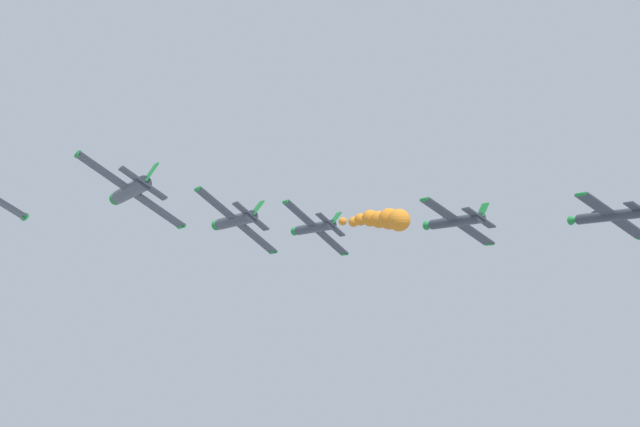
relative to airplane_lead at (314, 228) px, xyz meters
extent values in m
cylinder|color=#333842|center=(-0.02, -0.18, -0.02)|extent=(1.54, 9.00, 1.54)
cone|color=#1E8438|center=(-0.02, 4.92, -0.02)|extent=(1.47, 1.20, 1.47)
cube|color=#333842|center=(-0.08, -0.58, -0.10)|extent=(7.37, 1.90, 5.79)
cylinder|color=#1E8438|center=(-3.71, -0.58, 2.72)|extent=(0.51, 1.40, 0.51)
cylinder|color=#1E8438|center=(3.55, -0.58, -2.93)|extent=(0.51, 1.40, 0.51)
cube|color=#333842|center=(0.01, -4.18, 0.02)|extent=(3.11, 1.20, 2.47)
cube|color=#1E8438|center=(0.57, -4.28, 0.74)|extent=(1.09, 1.10, 1.35)
ellipsoid|color=black|center=(0.29, 1.62, 0.37)|extent=(1.06, 2.20, 1.04)
sphere|color=orange|center=(-0.08, -7.35, 0.11)|extent=(0.87, 0.87, 0.87)
sphere|color=orange|center=(0.07, -9.51, -0.10)|extent=(1.06, 1.06, 1.06)
sphere|color=orange|center=(-0.27, -11.68, -0.06)|extent=(1.25, 1.25, 1.25)
sphere|color=orange|center=(-0.33, -13.85, -0.11)|extent=(1.66, 1.66, 1.66)
sphere|color=orange|center=(-0.55, -16.02, -0.42)|extent=(1.67, 1.67, 1.67)
sphere|color=orange|center=(-0.73, -18.18, -0.55)|extent=(2.00, 2.00, 2.00)
sphere|color=orange|center=(-0.96, -20.35, -0.85)|extent=(2.05, 2.05, 2.05)
cylinder|color=#333842|center=(-13.51, -11.92, -0.68)|extent=(1.54, 9.00, 1.54)
cone|color=#1E8438|center=(-13.51, -6.82, -0.68)|extent=(1.46, 1.20, 1.46)
cube|color=#333842|center=(-13.57, -12.32, -0.76)|extent=(7.46, 1.90, 5.68)
cylinder|color=#1E8438|center=(-17.24, -12.32, 2.01)|extent=(0.50, 1.40, 0.50)
cylinder|color=#1E8438|center=(-9.89, -12.32, -3.52)|extent=(0.50, 1.40, 0.50)
cube|color=#333842|center=(-13.48, -15.92, -0.64)|extent=(3.14, 1.20, 2.43)
cube|color=#1E8438|center=(-12.92, -16.02, 0.09)|extent=(1.07, 1.10, 1.36)
ellipsoid|color=black|center=(-13.21, -10.12, -0.28)|extent=(1.06, 2.20, 1.04)
cylinder|color=#333842|center=(11.06, -11.84, 0.17)|extent=(1.49, 9.00, 1.49)
cone|color=#1E8438|center=(11.06, -6.74, 0.17)|extent=(1.42, 1.20, 1.42)
cube|color=#333842|center=(11.01, -12.24, 0.08)|extent=(8.17, 1.90, 4.56)
cylinder|color=#1E8438|center=(6.97, -12.24, 2.28)|extent=(0.49, 1.40, 0.49)
cylinder|color=#1E8438|center=(15.05, -12.24, -2.12)|extent=(0.49, 1.40, 0.49)
cube|color=#333842|center=(11.08, -15.84, 0.21)|extent=(3.42, 1.20, 1.97)
cube|color=#1E8438|center=(11.52, -15.94, 1.02)|extent=(0.89, 1.10, 1.47)
ellipsoid|color=black|center=(11.30, -10.04, 0.60)|extent=(1.04, 2.20, 1.00)
cylinder|color=#333842|center=(-25.37, -22.32, 0.27)|extent=(1.52, 9.00, 1.52)
cone|color=#1E8438|center=(-25.37, -17.22, 0.27)|extent=(1.44, 1.20, 1.44)
cube|color=#333842|center=(-25.43, -22.72, 0.18)|extent=(7.85, 1.90, 5.10)
cylinder|color=#1E8438|center=(-29.31, -22.72, 2.66)|extent=(0.50, 1.40, 0.50)
cylinder|color=#1E8438|center=(-21.55, -22.72, -2.29)|extent=(0.50, 1.40, 0.50)
cube|color=#333842|center=(-25.35, -26.32, 0.31)|extent=(3.30, 1.20, 2.20)
cube|color=#1E8438|center=(-24.85, -26.42, 1.08)|extent=(0.98, 1.10, 1.42)
ellipsoid|color=black|center=(-25.11, -20.52, 0.69)|extent=(1.05, 2.20, 1.02)
cylinder|color=#333842|center=(23.52, -21.14, 0.45)|extent=(1.48, 9.00, 1.48)
cone|color=#1E8438|center=(23.52, -16.04, 0.45)|extent=(1.40, 1.20, 1.40)
cube|color=#333842|center=(23.47, -21.54, 0.36)|extent=(8.31, 1.90, 4.27)
cylinder|color=#1E8438|center=(19.36, -21.54, 2.42)|extent=(0.48, 1.40, 0.48)
ellipsoid|color=black|center=(23.74, -19.34, 0.90)|extent=(1.03, 2.20, 0.98)
cylinder|color=#1E8438|center=(-33.61, -32.43, -2.91)|extent=(0.49, 1.40, 0.49)
camera|label=1|loc=(-37.74, -82.13, -7.34)|focal=45.00mm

